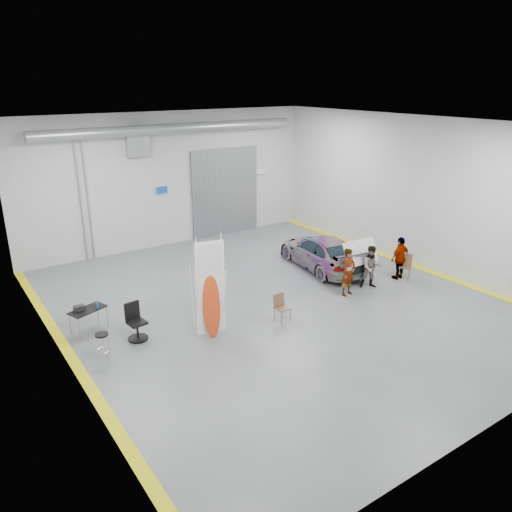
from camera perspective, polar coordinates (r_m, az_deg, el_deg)
ground at (r=17.38m, az=2.16°, el=-5.26°), size 16.00×16.00×0.00m
room_shell at (r=18.02m, az=-1.28°, el=9.28°), size 14.02×16.18×6.01m
sedan_car at (r=20.40m, az=7.51°, el=0.43°), size 2.56×4.80×1.32m
person_a at (r=17.91m, az=10.52°, el=-1.81°), size 0.69×0.52×1.73m
person_b at (r=18.74m, az=13.08°, el=-1.23°), size 0.98×0.91×1.61m
person_c at (r=19.84m, az=16.14°, el=-0.22°), size 0.99×0.44×1.68m
surfboard_display at (r=14.70m, az=-4.99°, el=-4.64°), size 0.89×0.37×3.18m
folding_chair_near at (r=15.98m, az=2.99°, el=-6.53°), size 0.43×0.44×0.88m
folding_chair_far at (r=20.06m, az=16.54°, el=-1.68°), size 0.60×0.74×0.96m
shop_stool at (r=14.55m, az=-17.10°, el=-9.80°), size 0.38×0.38×0.75m
work_table at (r=16.08m, az=-18.91°, el=-5.83°), size 1.22×0.89×0.90m
office_chair at (r=15.25m, az=-13.55°, el=-7.52°), size 0.60×0.60×1.13m
trunk_lid at (r=18.81m, az=11.68°, el=0.71°), size 1.54×0.94×0.04m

